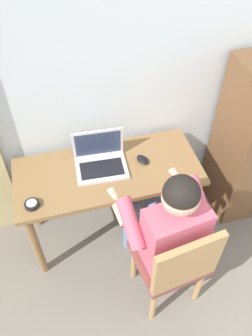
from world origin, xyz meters
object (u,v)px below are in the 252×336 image
(laptop, at_px, (100,160))
(desk_clock, at_px, (32,204))
(desk, at_px, (108,181))
(person_seated, at_px, (164,223))
(chair, at_px, (175,262))
(computer_mouse, at_px, (142,160))

(laptop, xyz_separation_m, desk_clock, (-0.48, -0.23, -0.04))
(desk, height_order, laptop, laptop)
(person_seated, bearing_deg, chair, -83.40)
(computer_mouse, distance_m, desk_clock, 0.78)
(chair, xyz_separation_m, desk_clock, (-0.78, 0.48, 0.25))
(desk, bearing_deg, computer_mouse, 4.30)
(chair, height_order, computer_mouse, chair)
(desk, distance_m, laptop, 0.18)
(laptop, bearing_deg, desk_clock, -154.78)
(person_seated, relative_size, desk_clock, 13.34)
(laptop, relative_size, computer_mouse, 3.55)
(chair, distance_m, laptop, 0.82)
(person_seated, xyz_separation_m, computer_mouse, (0.00, 0.48, 0.07))
(chair, height_order, desk_clock, chair)
(laptop, xyz_separation_m, computer_mouse, (0.28, -0.04, -0.04))
(desk_clock, bearing_deg, computer_mouse, 13.65)
(chair, xyz_separation_m, computer_mouse, (-0.02, 0.66, 0.25))
(chair, xyz_separation_m, person_seated, (-0.02, 0.18, 0.18))
(desk, distance_m, person_seated, 0.53)
(person_seated, distance_m, desk_clock, 0.82)
(laptop, relative_size, desk_clock, 3.94)
(chair, distance_m, desk_clock, 0.95)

